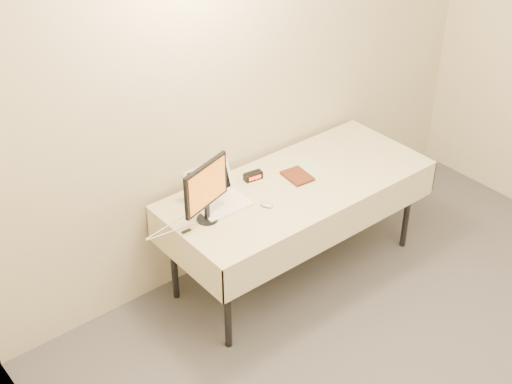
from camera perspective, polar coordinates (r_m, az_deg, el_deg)
back_wall at (r=4.73m, az=-0.10°, el=9.30°), size 4.00×0.10×2.70m
table at (r=4.75m, az=3.36°, el=0.09°), size 1.86×0.81×0.74m
laptop at (r=4.50m, az=-3.14°, el=-0.21°), size 0.34×0.31×0.22m
monitor at (r=4.25m, az=-4.02°, el=0.32°), size 0.37×0.17×0.40m
book at (r=4.69m, az=2.60°, el=1.97°), size 0.15×0.04×0.21m
alarm_clock at (r=4.74m, az=-0.24°, el=1.29°), size 0.13×0.07×0.05m
clicker at (r=4.48m, az=0.84°, el=-1.03°), size 0.08×0.10×0.02m
paper_form at (r=4.88m, az=4.57°, el=1.89°), size 0.18×0.33×0.00m
usb_dongle at (r=4.28m, az=-5.60°, el=-3.13°), size 0.06×0.02×0.01m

